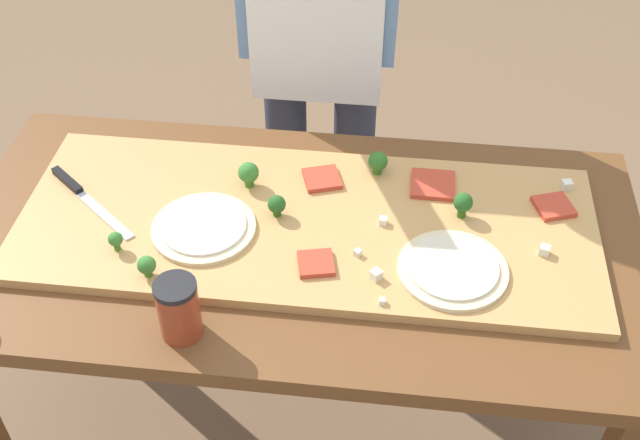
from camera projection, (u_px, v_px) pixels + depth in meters
name	position (u px, v px, depth m)	size (l,w,h in m)	color
ground_plane	(303.00, 435.00, 2.25)	(8.00, 8.00, 0.00)	brown
prep_table	(298.00, 272.00, 1.80)	(1.51, 0.77, 0.78)	brown
cutting_board	(307.00, 224.00, 1.73)	(1.26, 0.50, 0.02)	tan
chefs_knife	(80.00, 193.00, 1.78)	(0.25, 0.21, 0.02)	#B7BABF
pizza_whole_white_garlic	(203.00, 227.00, 1.69)	(0.23, 0.23, 0.02)	beige
pizza_whole_cheese_artichoke	(453.00, 269.00, 1.60)	(0.23, 0.23, 0.02)	beige
pizza_slice_near_right	(322.00, 179.00, 1.82)	(0.08, 0.08, 0.01)	#BC3D28
pizza_slice_near_left	(433.00, 185.00, 1.80)	(0.10, 0.10, 0.01)	#BC3D28
pizza_slice_far_right	(316.00, 263.00, 1.62)	(0.07, 0.07, 0.01)	#BC3D28
pizza_slice_center	(554.00, 206.00, 1.75)	(0.08, 0.08, 0.01)	#BC3D28
broccoli_floret_back_mid	(248.00, 173.00, 1.79)	(0.05, 0.05, 0.06)	#3F7220
broccoli_floret_front_right	(378.00, 162.00, 1.82)	(0.05, 0.05, 0.06)	#366618
broccoli_floret_front_mid	(463.00, 203.00, 1.71)	(0.04, 0.04, 0.06)	#2C5915
broccoli_floret_center_left	(277.00, 205.00, 1.71)	(0.04, 0.04, 0.05)	#2C5915
broccoli_floret_back_right	(116.00, 240.00, 1.64)	(0.03, 0.03, 0.05)	#3F7220
broccoli_floret_center_right	(147.00, 265.00, 1.58)	(0.04, 0.04, 0.05)	#3F7220
cheese_crumble_a	(567.00, 185.00, 1.79)	(0.02, 0.02, 0.02)	silver
cheese_crumble_b	(382.00, 301.00, 1.54)	(0.01, 0.01, 0.01)	white
cheese_crumble_c	(383.00, 221.00, 1.71)	(0.02, 0.02, 0.02)	white
cheese_crumble_d	(545.00, 250.00, 1.64)	(0.02, 0.02, 0.02)	silver
cheese_crumble_e	(376.00, 275.00, 1.59)	(0.02, 0.02, 0.02)	silver
cheese_crumble_f	(358.00, 253.00, 1.64)	(0.01, 0.01, 0.01)	silver
sauce_jar	(179.00, 309.00, 1.48)	(0.08, 0.08, 0.13)	#99381E
cook_center	(320.00, 11.00, 2.03)	(0.54, 0.39, 1.67)	#333847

